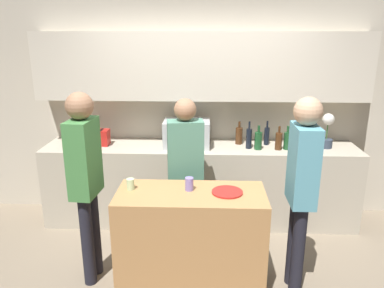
{
  "coord_description": "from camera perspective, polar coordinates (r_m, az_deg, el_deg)",
  "views": [
    {
      "loc": [
        0.07,
        -2.73,
        2.2
      ],
      "look_at": [
        -0.06,
        0.39,
        1.26
      ],
      "focal_mm": 35.0,
      "sensor_mm": 36.0,
      "label": 1
    }
  ],
  "objects": [
    {
      "name": "bottle_3",
      "position": [
        4.43,
        11.31,
        1.26
      ],
      "size": [
        0.06,
        0.06,
        0.28
      ],
      "color": "black",
      "rests_on": "back_counter"
    },
    {
      "name": "bottle_0",
      "position": [
        4.41,
        7.17,
        1.31
      ],
      "size": [
        0.08,
        0.08,
        0.27
      ],
      "color": "#472814",
      "rests_on": "back_counter"
    },
    {
      "name": "microwave",
      "position": [
        4.28,
        -0.8,
        1.62
      ],
      "size": [
        0.52,
        0.39,
        0.3
      ],
      "color": "#B7BABC",
      "rests_on": "back_counter"
    },
    {
      "name": "bottle_4",
      "position": [
        4.27,
        13.07,
        0.49
      ],
      "size": [
        0.08,
        0.08,
        0.27
      ],
      "color": "#472814",
      "rests_on": "back_counter"
    },
    {
      "name": "bottle_2",
      "position": [
        4.23,
        10.06,
        0.56
      ],
      "size": [
        0.08,
        0.08,
        0.27
      ],
      "color": "#194723",
      "rests_on": "back_counter"
    },
    {
      "name": "bottle_5",
      "position": [
        4.3,
        14.3,
        0.54
      ],
      "size": [
        0.08,
        0.08,
        0.27
      ],
      "color": "#194723",
      "rests_on": "back_counter"
    },
    {
      "name": "kitchen_island",
      "position": [
        3.36,
        -0.18,
        -14.49
      ],
      "size": [
        1.25,
        0.55,
        0.91
      ],
      "color": "#B27F4C",
      "rests_on": "ground_plane"
    },
    {
      "name": "back_counter",
      "position": [
        4.47,
        1.25,
        -6.04
      ],
      "size": [
        3.6,
        0.62,
        0.93
      ],
      "color": "#B7AD99",
      "rests_on": "ground_plane"
    },
    {
      "name": "toaster",
      "position": [
        4.47,
        -14.17,
        0.98
      ],
      "size": [
        0.26,
        0.16,
        0.18
      ],
      "color": "#B21E19",
      "rests_on": "back_counter"
    },
    {
      "name": "back_wall",
      "position": [
        4.44,
        1.4,
        8.23
      ],
      "size": [
        6.4,
        0.4,
        2.7
      ],
      "color": "beige",
      "rests_on": "ground_plane"
    },
    {
      "name": "person_left",
      "position": [
        3.63,
        -1.01,
        -3.27
      ],
      "size": [
        0.36,
        0.24,
        1.61
      ],
      "rotation": [
        0.0,
        0.0,
        -3.0
      ],
      "color": "black",
      "rests_on": "ground_plane"
    },
    {
      "name": "person_right",
      "position": [
        3.33,
        -15.96,
        -4.23
      ],
      "size": [
        0.23,
        0.36,
        1.73
      ],
      "rotation": [
        0.0,
        0.0,
        -1.66
      ],
      "color": "black",
      "rests_on": "ground_plane"
    },
    {
      "name": "plate_on_island",
      "position": [
        3.16,
        5.4,
        -7.3
      ],
      "size": [
        0.26,
        0.26,
        0.01
      ],
      "color": "red",
      "rests_on": "kitchen_island"
    },
    {
      "name": "cup_0",
      "position": [
        3.18,
        -0.42,
        -6.11
      ],
      "size": [
        0.07,
        0.07,
        0.11
      ],
      "color": "#8675BF",
      "rests_on": "kitchen_island"
    },
    {
      "name": "person_center",
      "position": [
        3.19,
        16.38,
        -5.39
      ],
      "size": [
        0.23,
        0.34,
        1.72
      ],
      "rotation": [
        0.0,
        0.0,
        1.57
      ],
      "color": "black",
      "rests_on": "ground_plane"
    },
    {
      "name": "cup_1",
      "position": [
        3.24,
        -9.36,
        -6.06
      ],
      "size": [
        0.07,
        0.07,
        0.1
      ],
      "color": "beige",
      "rests_on": "kitchen_island"
    },
    {
      "name": "potted_plant",
      "position": [
        4.47,
        19.9,
        1.91
      ],
      "size": [
        0.14,
        0.14,
        0.4
      ],
      "color": "#333D4C",
      "rests_on": "back_counter"
    },
    {
      "name": "bottle_1",
      "position": [
        4.25,
        8.66,
        0.89
      ],
      "size": [
        0.06,
        0.06,
        0.31
      ],
      "color": "black",
      "rests_on": "back_counter"
    }
  ]
}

